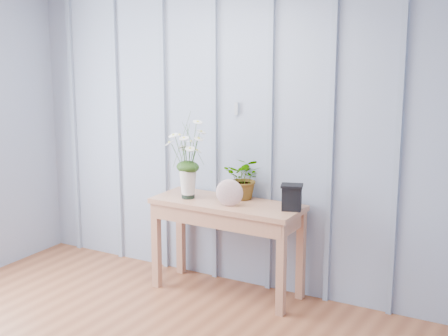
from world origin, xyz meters
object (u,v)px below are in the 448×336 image
Objects in this scene: daisy_vase at (188,148)px; carved_box at (292,197)px; sideboard at (227,216)px; felt_disc_vessel at (229,193)px.

carved_box is at bearing 5.98° from daisy_vase.
sideboard is at bearing -175.99° from carved_box.
felt_disc_vessel is 0.47m from carved_box.
felt_disc_vessel is (0.40, -0.05, -0.30)m from daisy_vase.
daisy_vase is at bearing -170.86° from sideboard.
daisy_vase is (-0.33, -0.05, 0.52)m from sideboard.
felt_disc_vessel is at bearing -52.70° from sideboard.
felt_disc_vessel is 1.08× the size of carved_box.
daisy_vase is 0.51m from felt_disc_vessel.
carved_box is (0.53, 0.04, 0.21)m from sideboard.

